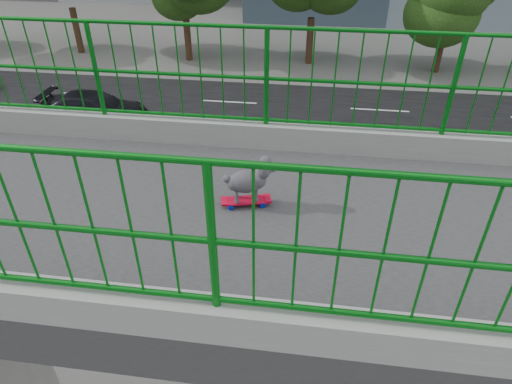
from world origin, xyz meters
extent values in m
cube|color=black|center=(-13.00, 0.00, 0.01)|extent=(18.00, 90.00, 0.02)
cylinder|color=black|center=(-26.40, -12.00, 1.49)|extent=(0.44, 0.44, 2.97)
cylinder|color=black|center=(-25.80, -4.00, 1.36)|extent=(0.44, 0.44, 2.73)
cylinder|color=black|center=(-26.20, 4.00, 1.43)|extent=(0.44, 0.44, 2.87)
cylinder|color=black|center=(-25.60, 12.00, 1.33)|extent=(0.44, 0.44, 2.66)
cube|color=red|center=(-0.16, 3.95, 7.06)|extent=(0.26, 0.51, 0.02)
cube|color=#99999E|center=(-0.12, 3.80, 7.04)|extent=(0.09, 0.05, 0.02)
cylinder|color=#081BB1|center=(-0.18, 3.79, 7.03)|extent=(0.04, 0.06, 0.06)
sphere|color=yellow|center=(-0.18, 3.79, 7.03)|extent=(0.02, 0.02, 0.02)
cylinder|color=#081BB1|center=(-0.06, 3.82, 7.03)|extent=(0.04, 0.06, 0.06)
sphere|color=yellow|center=(-0.06, 3.82, 7.03)|extent=(0.02, 0.02, 0.02)
cube|color=#99999E|center=(-0.19, 4.11, 7.04)|extent=(0.09, 0.05, 0.02)
cylinder|color=#081BB1|center=(-0.25, 4.09, 7.03)|extent=(0.04, 0.06, 0.06)
sphere|color=yellow|center=(-0.25, 4.09, 7.03)|extent=(0.02, 0.02, 0.02)
cylinder|color=#081BB1|center=(-0.13, 4.12, 7.03)|extent=(0.04, 0.06, 0.06)
sphere|color=yellow|center=(-0.13, 4.12, 7.03)|extent=(0.02, 0.02, 0.02)
ellipsoid|color=#2F2D32|center=(-0.16, 3.95, 7.28)|extent=(0.29, 0.38, 0.23)
sphere|color=#2F2D32|center=(-0.20, 4.14, 7.42)|extent=(0.15, 0.15, 0.15)
sphere|color=black|center=(-0.23, 4.23, 7.40)|extent=(0.03, 0.03, 0.03)
sphere|color=#2F2D32|center=(-0.11, 3.78, 7.32)|extent=(0.08, 0.08, 0.08)
cylinder|color=#2F2D32|center=(-0.23, 4.03, 7.14)|extent=(0.03, 0.03, 0.14)
cylinder|color=#2F2D32|center=(-0.13, 4.06, 7.14)|extent=(0.03, 0.03, 0.14)
cylinder|color=#2F2D32|center=(-0.18, 3.85, 7.14)|extent=(0.03, 0.03, 0.14)
cylinder|color=#2F2D32|center=(-0.09, 3.87, 7.14)|extent=(0.03, 0.03, 0.14)
imported|color=black|center=(-6.00, 7.81, 0.76)|extent=(1.80, 4.46, 1.52)
imported|color=gray|center=(-9.20, 4.74, 0.65)|extent=(1.38, 3.95, 1.30)
imported|color=black|center=(-15.60, -5.93, 0.75)|extent=(2.10, 5.18, 1.50)
camera|label=1|loc=(3.40, 4.54, 9.60)|focal=31.42mm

